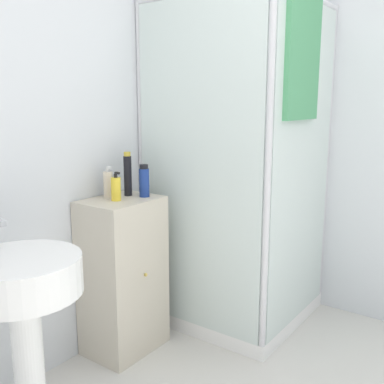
# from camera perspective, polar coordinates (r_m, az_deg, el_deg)

# --- Properties ---
(wall_back) EXTENTS (6.40, 0.06, 2.50)m
(wall_back) POSITION_cam_1_polar(r_m,az_deg,el_deg) (2.35, -20.31, 6.26)
(wall_back) COLOR silver
(wall_back) RESTS_ON ground_plane
(shower_enclosure) EXTENTS (0.91, 0.94, 2.02)m
(shower_enclosure) POSITION_cam_1_polar(r_m,az_deg,el_deg) (2.94, 6.38, -5.73)
(shower_enclosure) COLOR white
(shower_enclosure) RESTS_ON ground_plane
(vanity_cabinet) EXTENTS (0.43, 0.35, 0.90)m
(vanity_cabinet) POSITION_cam_1_polar(r_m,az_deg,el_deg) (2.65, -8.73, -10.44)
(vanity_cabinet) COLOR beige
(vanity_cabinet) RESTS_ON ground_plane
(sink) EXTENTS (0.47, 0.47, 0.97)m
(sink) POSITION_cam_1_polar(r_m,az_deg,el_deg) (1.94, -20.61, -12.68)
(sink) COLOR white
(sink) RESTS_ON ground_plane
(soap_dispenser) EXTENTS (0.05, 0.05, 0.16)m
(soap_dispenser) POSITION_cam_1_polar(r_m,az_deg,el_deg) (2.47, -9.63, 0.42)
(soap_dispenser) COLOR yellow
(soap_dispenser) RESTS_ON vanity_cabinet
(shampoo_bottle_tall_black) EXTENTS (0.04, 0.04, 0.25)m
(shampoo_bottle_tall_black) POSITION_cam_1_polar(r_m,az_deg,el_deg) (2.59, -8.17, 2.23)
(shampoo_bottle_tall_black) COLOR black
(shampoo_bottle_tall_black) RESTS_ON vanity_cabinet
(shampoo_bottle_blue) EXTENTS (0.06, 0.06, 0.18)m
(shampoo_bottle_blue) POSITION_cam_1_polar(r_m,az_deg,el_deg) (2.55, -6.09, 1.37)
(shampoo_bottle_blue) COLOR navy
(shampoo_bottle_blue) RESTS_ON vanity_cabinet
(lotion_bottle_white) EXTENTS (0.05, 0.05, 0.18)m
(lotion_bottle_white) POSITION_cam_1_polar(r_m,az_deg,el_deg) (2.56, -10.59, 0.98)
(lotion_bottle_white) COLOR beige
(lotion_bottle_white) RESTS_ON vanity_cabinet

